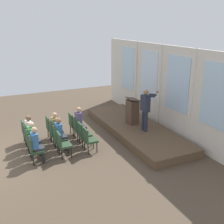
{
  "coord_description": "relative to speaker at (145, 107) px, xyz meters",
  "views": [
    {
      "loc": [
        9.48,
        -0.03,
        4.55
      ],
      "look_at": [
        0.2,
        4.31,
        1.16
      ],
      "focal_mm": 43.75,
      "sensor_mm": 36.0,
      "label": 1
    }
  ],
  "objects": [
    {
      "name": "chair_r1_c0",
      "position": [
        -1.56,
        -3.48,
        -0.79
      ],
      "size": [
        0.46,
        0.44,
        0.94
      ],
      "color": "black",
      "rests_on": "ground"
    },
    {
      "name": "rear_partition",
      "position": [
        -0.62,
        1.25,
        0.55
      ],
      "size": [
        10.34,
        0.14,
        3.67
      ],
      "color": "silver",
      "rests_on": "ground"
    },
    {
      "name": "chair_r2_c2",
      "position": [
        -0.37,
        -4.45,
        -0.79
      ],
      "size": [
        0.46,
        0.44,
        0.94
      ],
      "color": "black",
      "rests_on": "ground"
    },
    {
      "name": "chair_r0_c3",
      "position": [
        0.23,
        -2.52,
        -0.79
      ],
      "size": [
        0.46,
        0.44,
        0.94
      ],
      "color": "black",
      "rests_on": "ground"
    },
    {
      "name": "audience_r1_c2",
      "position": [
        -0.37,
        -3.4,
        -0.62
      ],
      "size": [
        0.36,
        0.39,
        1.27
      ],
      "color": "#2D2D33",
      "rests_on": "ground"
    },
    {
      "name": "audience_r0_c1",
      "position": [
        -0.96,
        -2.44,
        -0.56
      ],
      "size": [
        0.36,
        0.39,
        1.38
      ],
      "color": "#2D2D33",
      "rests_on": "ground"
    },
    {
      "name": "audience_r1_c1",
      "position": [
        -0.96,
        -3.4,
        -0.6
      ],
      "size": [
        0.36,
        0.39,
        1.3
      ],
      "color": "#2D2D33",
      "rests_on": "ground"
    },
    {
      "name": "chair_r0_c2",
      "position": [
        -0.37,
        -2.52,
        -0.79
      ],
      "size": [
        0.46,
        0.44,
        0.94
      ],
      "color": "black",
      "rests_on": "ground"
    },
    {
      "name": "chair_r2_c0",
      "position": [
        -1.56,
        -4.45,
        -0.79
      ],
      "size": [
        0.46,
        0.44,
        0.94
      ],
      "color": "black",
      "rests_on": "ground"
    },
    {
      "name": "mic_stand",
      "position": [
        -0.34,
        0.2,
        -0.66
      ],
      "size": [
        0.28,
        0.28,
        1.55
      ],
      "color": "black",
      "rests_on": "stage_platform"
    },
    {
      "name": "audience_r2_c2",
      "position": [
        -0.37,
        -4.36,
        -0.61
      ],
      "size": [
        0.36,
        0.39,
        1.28
      ],
      "color": "#2D2D33",
      "rests_on": "ground"
    },
    {
      "name": "audience_r2_c3",
      "position": [
        0.23,
        -4.36,
        -0.61
      ],
      "size": [
        0.36,
        0.39,
        1.29
      ],
      "color": "#2D2D33",
      "rests_on": "ground"
    },
    {
      "name": "stage_platform",
      "position": [
        -0.67,
        -0.07,
        -1.16
      ],
      "size": [
        6.16,
        2.05,
        0.32
      ],
      "primitive_type": "cube",
      "color": "brown",
      "rests_on": "ground"
    },
    {
      "name": "chair_r1_c2",
      "position": [
        -0.37,
        -3.48,
        -0.79
      ],
      "size": [
        0.46,
        0.44,
        0.94
      ],
      "color": "black",
      "rests_on": "ground"
    },
    {
      "name": "chair_r1_c1",
      "position": [
        -0.96,
        -3.48,
        -0.79
      ],
      "size": [
        0.46,
        0.44,
        0.94
      ],
      "color": "black",
      "rests_on": "ground"
    },
    {
      "name": "lectern",
      "position": [
        -0.97,
        -0.04,
        -0.45
      ],
      "size": [
        0.6,
        0.48,
        1.16
      ],
      "color": "#4C3828",
      "rests_on": "stage_platform"
    },
    {
      "name": "speaker",
      "position": [
        0.0,
        0.0,
        0.0
      ],
      "size": [
        0.52,
        0.69,
        1.72
      ],
      "color": "#232838",
      "rests_on": "stage_platform"
    },
    {
      "name": "chair_r2_c1",
      "position": [
        -0.96,
        -4.45,
        -0.79
      ],
      "size": [
        0.46,
        0.44,
        0.94
      ],
      "color": "black",
      "rests_on": "ground"
    },
    {
      "name": "chair_r0_c0",
      "position": [
        -1.56,
        -2.52,
        -0.79
      ],
      "size": [
        0.46,
        0.44,
        0.94
      ],
      "color": "black",
      "rests_on": "ground"
    },
    {
      "name": "chair_r1_c3",
      "position": [
        0.23,
        -3.48,
        -0.79
      ],
      "size": [
        0.46,
        0.44,
        0.94
      ],
      "color": "black",
      "rests_on": "ground"
    },
    {
      "name": "audience_r2_c1",
      "position": [
        -0.96,
        -4.37,
        -0.59
      ],
      "size": [
        0.36,
        0.39,
        1.32
      ],
      "color": "#2D2D33",
      "rests_on": "ground"
    },
    {
      "name": "chair_r2_c3",
      "position": [
        0.23,
        -4.45,
        -0.79
      ],
      "size": [
        0.46,
        0.44,
        0.94
      ],
      "color": "black",
      "rests_on": "ground"
    },
    {
      "name": "chair_r0_c1",
      "position": [
        -0.96,
        -2.52,
        -0.79
      ],
      "size": [
        0.46,
        0.44,
        0.94
      ],
      "color": "black",
      "rests_on": "ground"
    }
  ]
}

